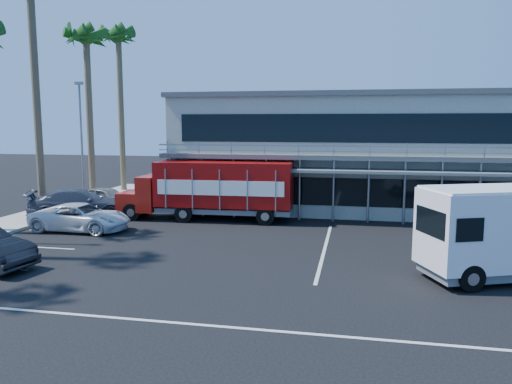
# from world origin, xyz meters

# --- Properties ---
(ground) EXTENTS (120.00, 120.00, 0.00)m
(ground) POSITION_xyz_m (0.00, 0.00, 0.00)
(ground) COLOR black
(ground) RESTS_ON ground
(building) EXTENTS (22.40, 12.00, 7.30)m
(building) POSITION_xyz_m (3.00, 14.94, 3.66)
(building) COLOR gray
(building) RESTS_ON ground
(curb_strip) EXTENTS (3.00, 32.00, 0.16)m
(curb_strip) POSITION_xyz_m (-15.00, 6.00, 0.08)
(curb_strip) COLOR #A5A399
(curb_strip) RESTS_ON ground
(palm_e) EXTENTS (2.80, 2.80, 12.25)m
(palm_e) POSITION_xyz_m (-14.70, 13.00, 10.57)
(palm_e) COLOR brown
(palm_e) RESTS_ON ground
(palm_f) EXTENTS (2.80, 2.80, 13.25)m
(palm_f) POSITION_xyz_m (-15.10, 18.50, 11.47)
(palm_f) COLOR brown
(palm_f) RESTS_ON ground
(light_pole_far) EXTENTS (0.50, 0.25, 8.09)m
(light_pole_far) POSITION_xyz_m (-14.20, 11.00, 4.50)
(light_pole_far) COLOR gray
(light_pole_far) RESTS_ON ground
(red_truck) EXTENTS (10.00, 2.77, 3.34)m
(red_truck) POSITION_xyz_m (-4.68, 8.47, 1.83)
(red_truck) COLOR #A1150D
(red_truck) RESTS_ON ground
(parked_car_c) EXTENTS (5.06, 2.37, 1.40)m
(parked_car_c) POSITION_xyz_m (-10.51, 4.34, 0.70)
(parked_car_c) COLOR silver
(parked_car_c) RESTS_ON ground
(parked_car_d) EXTENTS (6.19, 4.38, 1.66)m
(parked_car_d) POSITION_xyz_m (-12.50, 7.60, 0.83)
(parked_car_d) COLOR #343945
(parked_car_d) RESTS_ON ground
(parked_car_e) EXTENTS (4.39, 2.61, 1.40)m
(parked_car_e) POSITION_xyz_m (-12.50, 10.80, 0.70)
(parked_car_e) COLOR slate
(parked_car_e) RESTS_ON ground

